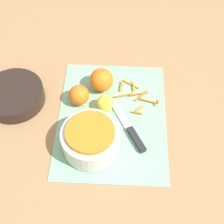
% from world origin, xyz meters
% --- Properties ---
extents(ground_plane, '(4.00, 4.00, 0.00)m').
position_xyz_m(ground_plane, '(0.00, 0.00, 0.00)').
color(ground_plane, '#9E754C').
extents(cutting_board, '(0.47, 0.36, 0.01)m').
position_xyz_m(cutting_board, '(0.00, 0.00, 0.00)').
color(cutting_board, '#84B793').
rests_on(cutting_board, ground_plane).
extents(bowl_speckled, '(0.18, 0.18, 0.09)m').
position_xyz_m(bowl_speckled, '(-0.11, 0.06, 0.05)').
color(bowl_speckled, silver).
rests_on(bowl_speckled, cutting_board).
extents(bowl_dark, '(0.21, 0.21, 0.05)m').
position_xyz_m(bowl_dark, '(0.06, 0.34, 0.03)').
color(bowl_dark, black).
rests_on(bowl_dark, ground_plane).
extents(knife, '(0.21, 0.13, 0.02)m').
position_xyz_m(knife, '(-0.06, -0.07, 0.01)').
color(knife, '#232328').
rests_on(knife, cutting_board).
extents(orange_left, '(0.08, 0.08, 0.08)m').
position_xyz_m(orange_left, '(0.13, 0.04, 0.05)').
color(orange_left, orange).
rests_on(orange_left, cutting_board).
extents(orange_right, '(0.07, 0.07, 0.07)m').
position_xyz_m(orange_right, '(0.06, 0.11, 0.04)').
color(orange_right, orange).
rests_on(orange_right, cutting_board).
extents(lemon, '(0.06, 0.06, 0.06)m').
position_xyz_m(lemon, '(0.03, 0.03, 0.03)').
color(lemon, yellow).
rests_on(lemon, cutting_board).
extents(peel_pile, '(0.15, 0.16, 0.01)m').
position_xyz_m(peel_pile, '(0.09, -0.08, 0.01)').
color(peel_pile, orange).
rests_on(peel_pile, cutting_board).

